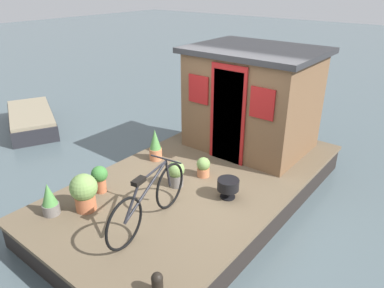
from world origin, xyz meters
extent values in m
plane|color=#4C5B60|center=(0.00, 0.00, 0.00)|extent=(60.00, 60.00, 0.00)
cube|color=brown|center=(0.00, 0.00, 0.46)|extent=(5.57, 3.04, 0.06)
cube|color=black|center=(0.00, 0.00, 0.21)|extent=(5.46, 2.98, 0.43)
cube|color=brown|center=(1.68, 0.00, 1.42)|extent=(1.69, 2.19, 1.86)
cube|color=#28282B|center=(1.68, 0.00, 2.40)|extent=(1.89, 2.39, 0.10)
cube|color=#19334C|center=(0.82, 0.00, 1.34)|extent=(0.04, 0.60, 1.70)
cube|color=maroon|center=(0.81, 0.00, 1.39)|extent=(0.03, 0.72, 1.80)
cube|color=maroon|center=(0.82, -0.66, 1.74)|extent=(0.03, 0.44, 0.52)
cube|color=maroon|center=(0.82, 0.66, 1.74)|extent=(0.03, 0.44, 0.52)
torus|color=black|center=(-0.95, -0.18, 0.83)|extent=(0.69, 0.14, 0.70)
torus|color=black|center=(-1.97, -0.34, 0.83)|extent=(0.69, 0.14, 0.70)
cylinder|color=black|center=(-1.50, -0.27, 1.06)|extent=(0.96, 0.18, 0.48)
cylinder|color=black|center=(-1.34, -0.24, 1.26)|extent=(0.62, 0.12, 0.06)
cylinder|color=black|center=(-1.81, -0.31, 1.04)|extent=(0.36, 0.09, 0.44)
cylinder|color=black|center=(-0.99, -0.19, 1.06)|extent=(0.12, 0.05, 0.45)
cube|color=black|center=(-1.64, -0.29, 1.28)|extent=(0.21, 0.13, 0.06)
cylinder|color=black|center=(-1.03, -0.19, 1.31)|extent=(0.10, 0.50, 0.02)
cylinder|color=#B2603D|center=(-1.79, 0.73, 0.60)|extent=(0.30, 0.30, 0.24)
sphere|color=#70934C|center=(-1.79, 0.73, 0.86)|extent=(0.40, 0.40, 0.40)
cylinder|color=#C6754C|center=(0.02, 1.05, 0.60)|extent=(0.24, 0.24, 0.22)
cone|color=#4C8942|center=(0.02, 1.05, 0.90)|extent=(0.21, 0.21, 0.38)
cylinder|color=#C6754C|center=(0.08, -0.03, 0.56)|extent=(0.21, 0.21, 0.15)
sphere|color=#70934C|center=(0.08, -0.03, 0.72)|extent=(0.23, 0.23, 0.23)
cylinder|color=slate|center=(-0.45, 0.13, 0.59)|extent=(0.23, 0.23, 0.20)
sphere|color=#70934C|center=(-0.45, 0.13, 0.79)|extent=(0.28, 0.28, 0.28)
cylinder|color=#B2603D|center=(-1.34, 0.95, 0.60)|extent=(0.18, 0.18, 0.23)
sphere|color=#387533|center=(-1.34, 0.95, 0.81)|extent=(0.26, 0.26, 0.26)
cylinder|color=slate|center=(-2.17, 1.04, 0.57)|extent=(0.24, 0.24, 0.17)
cone|color=#4C8942|center=(-2.17, 1.04, 0.82)|extent=(0.22, 0.22, 0.34)
cylinder|color=black|center=(-0.22, -0.73, 0.72)|extent=(0.34, 0.34, 0.17)
cylinder|color=black|center=(-0.22, -0.73, 0.56)|extent=(0.04, 0.04, 0.15)
cylinder|color=black|center=(-0.22, -0.73, 0.50)|extent=(0.24, 0.24, 0.02)
cylinder|color=black|center=(-2.27, -1.17, 0.59)|extent=(0.13, 0.13, 0.21)
sphere|color=black|center=(-2.27, -1.17, 0.70)|extent=(0.13, 0.13, 0.13)
cube|color=#232328|center=(-0.01, 5.51, 0.19)|extent=(1.99, 2.66, 0.38)
cube|color=gray|center=(-0.01, 5.51, 0.42)|extent=(1.91, 2.55, 0.08)
camera|label=1|loc=(-4.29, -3.25, 3.61)|focal=33.72mm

